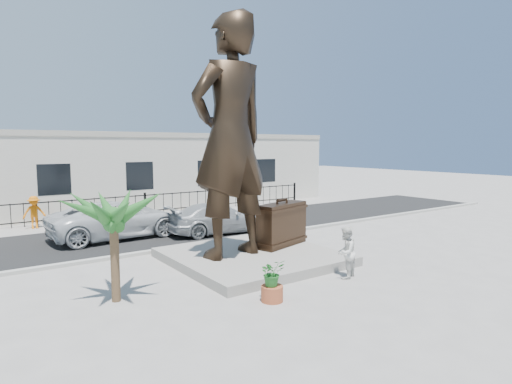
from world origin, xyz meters
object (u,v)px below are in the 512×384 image
statue (230,137)px  car_white (118,219)px  suitcase (282,224)px  tourist (346,252)px

statue → car_white: size_ratio=1.40×
suitcase → car_white: 7.37m
statue → tourist: size_ratio=5.03×
car_white → statue: bearing=-166.8°
suitcase → tourist: (-0.27, -3.37, -0.30)m
suitcase → car_white: size_ratio=0.39×
statue → suitcase: size_ratio=3.54×
tourist → car_white: car_white is taller
suitcase → tourist: 3.39m
suitcase → tourist: bearing=-111.0°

